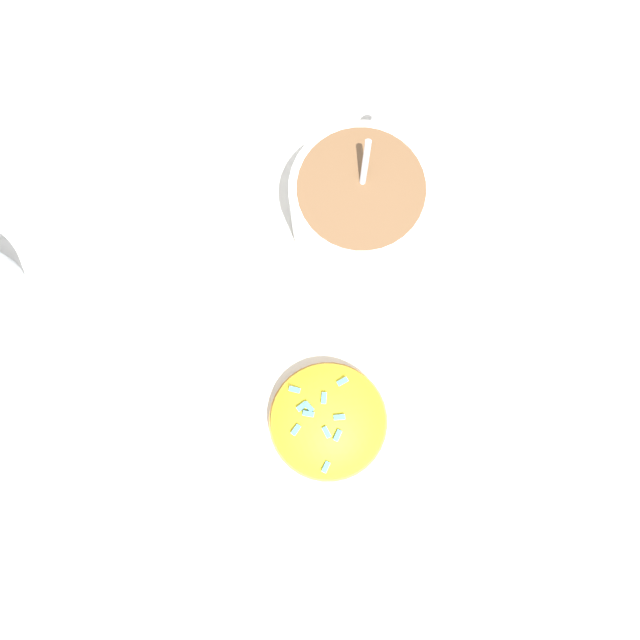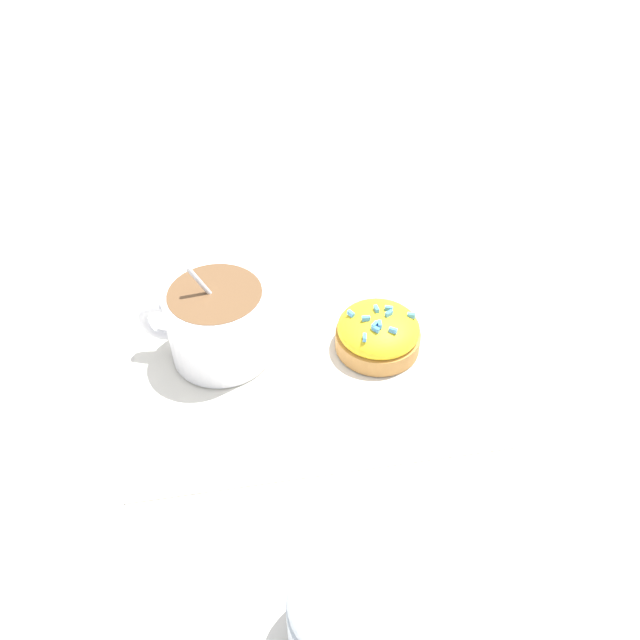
% 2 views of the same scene
% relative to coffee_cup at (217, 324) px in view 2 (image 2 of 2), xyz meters
% --- Properties ---
extents(ground_plane, '(3.00, 3.00, 0.00)m').
position_rel_coffee_cup_xyz_m(ground_plane, '(-0.07, -0.00, -0.04)').
color(ground_plane, silver).
extents(paper_napkin, '(0.32, 0.30, 0.00)m').
position_rel_coffee_cup_xyz_m(paper_napkin, '(-0.07, -0.00, -0.04)').
color(paper_napkin, white).
rests_on(paper_napkin, ground_plane).
extents(coffee_cup, '(0.12, 0.09, 0.10)m').
position_rel_coffee_cup_xyz_m(coffee_cup, '(0.00, 0.00, 0.00)').
color(coffee_cup, white).
rests_on(coffee_cup, paper_napkin).
extents(frosted_pastry, '(0.08, 0.08, 0.04)m').
position_rel_coffee_cup_xyz_m(frosted_pastry, '(-0.14, 0.00, -0.02)').
color(frosted_pastry, '#C18442').
rests_on(frosted_pastry, paper_napkin).
extents(sugar_bowl, '(0.07, 0.07, 0.07)m').
position_rel_coffee_cup_xyz_m(sugar_bowl, '(-0.08, 0.25, -0.01)').
color(sugar_bowl, silver).
rests_on(sugar_bowl, ground_plane).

